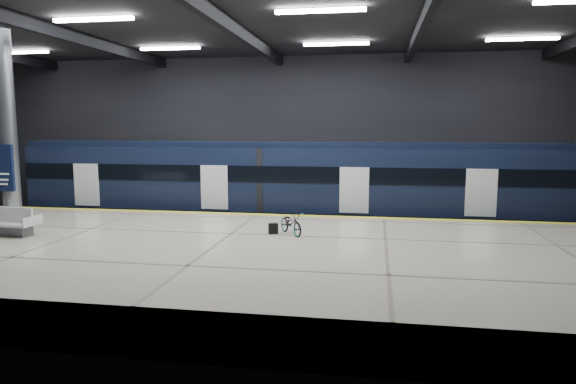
# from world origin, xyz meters

# --- Properties ---
(ground) EXTENTS (30.00, 30.00, 0.00)m
(ground) POSITION_xyz_m (0.00, 0.00, 0.00)
(ground) COLOR black
(ground) RESTS_ON ground
(room_shell) EXTENTS (30.10, 16.10, 8.05)m
(room_shell) POSITION_xyz_m (-0.00, 0.00, 5.72)
(room_shell) COLOR black
(room_shell) RESTS_ON ground
(platform) EXTENTS (30.00, 11.00, 1.10)m
(platform) POSITION_xyz_m (0.00, -2.50, 0.55)
(platform) COLOR beige
(platform) RESTS_ON ground
(safety_strip) EXTENTS (30.00, 0.40, 0.01)m
(safety_strip) POSITION_xyz_m (0.00, 2.75, 1.11)
(safety_strip) COLOR yellow
(safety_strip) RESTS_ON platform
(rails) EXTENTS (30.00, 1.52, 0.16)m
(rails) POSITION_xyz_m (0.00, 5.50, 0.08)
(rails) COLOR gray
(rails) RESTS_ON ground
(train) EXTENTS (29.40, 2.84, 3.79)m
(train) POSITION_xyz_m (2.60, 5.50, 2.06)
(train) COLOR black
(train) RESTS_ON ground
(bench) EXTENTS (2.16, 1.03, 0.93)m
(bench) POSITION_xyz_m (-7.15, -2.43, 1.43)
(bench) COLOR #595B60
(bench) RESTS_ON platform
(bicycle) EXTENTS (1.24, 1.44, 0.75)m
(bicycle) POSITION_xyz_m (1.97, -0.79, 1.47)
(bicycle) COLOR #99999E
(bicycle) RESTS_ON platform
(pannier_bag) EXTENTS (0.35, 0.28, 0.35)m
(pannier_bag) POSITION_xyz_m (1.37, -0.79, 1.28)
(pannier_bag) COLOR black
(pannier_bag) RESTS_ON platform
(info_column) EXTENTS (0.90, 0.78, 6.90)m
(info_column) POSITION_xyz_m (-8.00, -1.03, 4.46)
(info_column) COLOR #9EA0A5
(info_column) RESTS_ON platform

